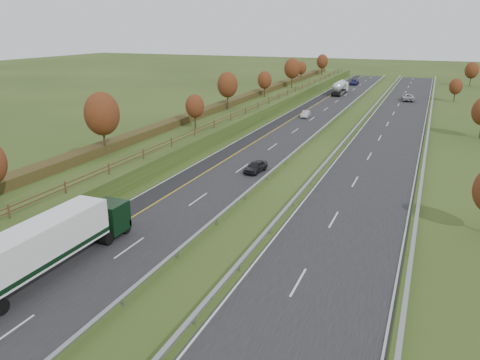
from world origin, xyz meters
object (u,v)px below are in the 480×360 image
object	(u,v)px
car_small_far	(354,82)
road_tanker	(340,87)
car_silver_mid	(306,114)
box_lorry	(45,245)
car_oncoming	(408,97)
car_dark_near	(256,167)

from	to	relation	value
car_small_far	road_tanker	bearing A→B (deg)	-88.86
car_silver_mid	car_small_far	distance (m)	58.46
box_lorry	car_oncoming	world-z (taller)	box_lorry
car_dark_near	car_oncoming	xyz separation A→B (m)	(13.37, 68.25, 0.12)
road_tanker	car_oncoming	world-z (taller)	road_tanker
road_tanker	car_dark_near	bearing A→B (deg)	-86.91
car_silver_mid	car_oncoming	xyz separation A→B (m)	(17.05, 30.49, 0.17)
box_lorry	car_dark_near	size ratio (longest dim) A/B	4.05
car_silver_mid	car_small_far	size ratio (longest dim) A/B	0.71
road_tanker	box_lorry	bearing A→B (deg)	-90.55
car_silver_mid	road_tanker	bearing A→B (deg)	87.09
box_lorry	car_dark_near	xyz separation A→B (m)	(4.96, 28.87, -1.61)
car_dark_near	car_small_far	distance (m)	96.30
car_dark_near	car_silver_mid	size ratio (longest dim) A/B	1.03
car_dark_near	box_lorry	bearing A→B (deg)	-92.36
box_lorry	car_small_far	world-z (taller)	box_lorry
car_small_far	car_oncoming	distance (m)	32.90
box_lorry	car_oncoming	size ratio (longest dim) A/B	2.79
road_tanker	car_oncoming	size ratio (longest dim) A/B	1.92
box_lorry	car_oncoming	distance (m)	98.85
road_tanker	car_dark_near	distance (m)	73.62
road_tanker	car_small_far	distance (m)	22.74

